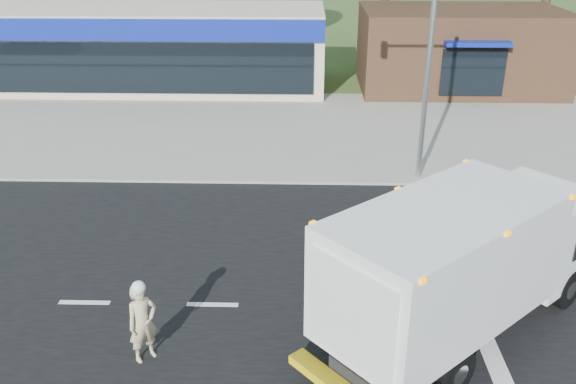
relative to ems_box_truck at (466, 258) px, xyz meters
name	(u,v)px	position (x,y,z in m)	size (l,w,h in m)	color
ground	(342,307)	(-2.40, 0.93, -1.90)	(120.00, 120.00, 0.00)	#385123
road_asphalt	(342,307)	(-2.40, 0.93, -1.90)	(60.00, 14.00, 0.02)	black
sidewalk	(330,170)	(-2.40, 9.13, -1.84)	(60.00, 2.40, 0.12)	gray
parking_apron	(325,121)	(-2.40, 14.93, -1.89)	(60.00, 9.00, 0.02)	gray
lane_markings	(409,345)	(-1.05, -0.42, -1.88)	(55.20, 7.00, 0.01)	silver
ems_box_truck	(466,258)	(0.00, 0.00, 0.00)	(7.07, 6.67, 3.30)	black
emergency_worker	(142,321)	(-6.48, -0.94, -1.00)	(0.74, 0.73, 1.83)	#CCB688
retail_strip_mall	(150,47)	(-11.40, 20.86, 0.11)	(18.00, 6.20, 4.00)	beige
brown_storefront	(459,49)	(4.60, 20.91, 0.10)	(10.00, 6.70, 4.00)	#382316
traffic_signal_pole	(411,33)	(-0.04, 8.53, 3.02)	(3.51, 0.25, 8.00)	gray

